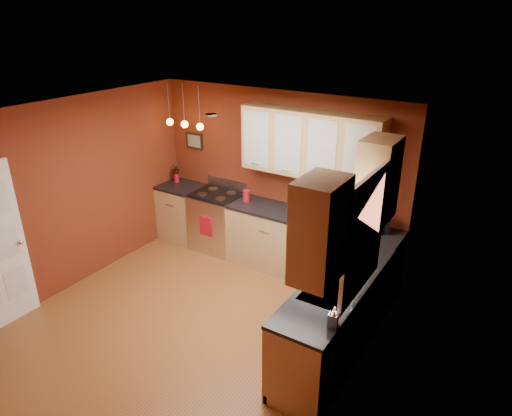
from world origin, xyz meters
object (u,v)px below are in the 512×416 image
Objects in this scene: red_canister at (246,196)px; coffee_maker at (383,224)px; gas_range at (218,221)px; soap_pump at (334,317)px; sink at (332,292)px.

coffee_maker reaches higher than red_canister.
soap_pump reaches higher than gas_range.
sink is at bearing -36.18° from red_canister.
red_canister reaches higher than gas_range.
red_canister is at bearing 143.82° from sink.
sink is 2.56m from red_canister.
gas_range is 1.59× the size of sink.
gas_range is at bearing 150.22° from sink.
sink is 1.59m from coffee_maker.
sink reaches higher than red_canister.
gas_range is 6.23× the size of red_canister.
red_canister is at bearing 1.19° from gas_range.
sink is 3.43× the size of soap_pump.
sink reaches higher than soap_pump.
soap_pump is (0.25, -0.55, 0.13)m from sink.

